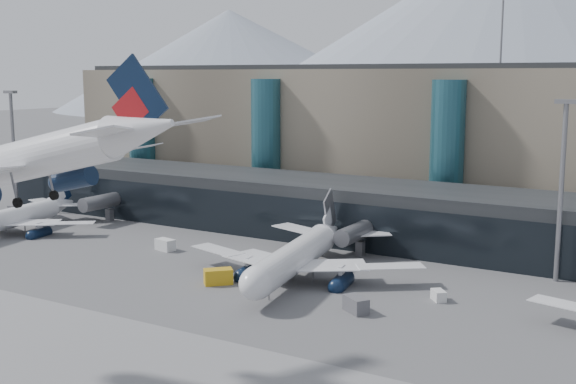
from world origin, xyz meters
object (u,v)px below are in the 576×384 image
(veh_c, at_px, (356,305))
(veh_b, at_px, (302,252))
(jet_parked_left, at_px, (23,210))
(veh_a, at_px, (165,245))
(lightmast_mid, at_px, (562,180))
(hero_jet, at_px, (44,148))
(veh_g, at_px, (439,295))
(lightmast_left, at_px, (13,144))
(jet_parked_mid, at_px, (302,244))
(veh_f, at_px, (16,209))
(veh_h, at_px, (218,277))

(veh_c, bearing_deg, veh_b, 166.67)
(jet_parked_left, relative_size, veh_a, 9.72)
(lightmast_mid, height_order, veh_c, lightmast_mid)
(hero_jet, bearing_deg, jet_parked_left, 138.36)
(veh_g, bearing_deg, lightmast_left, -138.06)
(jet_parked_mid, bearing_deg, jet_parked_left, 80.38)
(veh_b, relative_size, veh_c, 0.65)
(jet_parked_mid, height_order, veh_a, jet_parked_mid)
(hero_jet, bearing_deg, lightmast_left, 138.70)
(jet_parked_left, bearing_deg, jet_parked_mid, -99.29)
(lightmast_left, height_order, veh_c, lightmast_left)
(jet_parked_mid, relative_size, veh_f, 12.62)
(lightmast_left, bearing_deg, lightmast_mid, 1.56)
(hero_jet, height_order, veh_h, hero_jet)
(veh_f, bearing_deg, veh_b, -90.75)
(veh_c, relative_size, veh_h, 0.90)
(veh_f, bearing_deg, lightmast_left, 44.06)
(veh_c, xyz_separation_m, veh_g, (7.24, 9.63, -0.29))
(lightmast_left, distance_m, veh_b, 73.37)
(veh_a, distance_m, veh_c, 42.81)
(lightmast_left, xyz_separation_m, hero_jet, (76.40, -57.55, 8.12))
(veh_b, distance_m, veh_f, 70.30)
(jet_parked_left, relative_size, jet_parked_mid, 0.87)
(jet_parked_left, relative_size, veh_c, 9.27)
(jet_parked_mid, distance_m, veh_c, 18.34)
(jet_parked_left, xyz_separation_m, veh_c, (73.82, -11.10, -3.01))
(veh_c, height_order, veh_g, veh_c)
(lightmast_mid, bearing_deg, veh_c, -124.75)
(lightmast_left, height_order, jet_parked_mid, lightmast_left)
(lightmast_left, xyz_separation_m, lightmast_mid, (110.00, 3.00, 0.00))
(veh_b, bearing_deg, hero_jet, -165.42)
(jet_parked_mid, bearing_deg, veh_c, -138.77)
(lightmast_left, height_order, veh_g, lightmast_left)
(jet_parked_mid, xyz_separation_m, veh_h, (-7.75, -10.13, -3.53))
(veh_a, relative_size, veh_b, 1.47)
(hero_jet, relative_size, veh_a, 9.62)
(veh_b, bearing_deg, veh_f, 98.90)
(lightmast_mid, height_order, veh_h, lightmast_mid)
(veh_b, distance_m, veh_c, 28.38)
(lightmast_left, distance_m, veh_c, 95.41)
(veh_b, distance_m, veh_g, 28.86)
(veh_c, bearing_deg, veh_a, -163.57)
(lightmast_mid, xyz_separation_m, veh_a, (-59.51, -14.21, -13.47))
(veh_b, relative_size, veh_f, 0.77)
(jet_parked_left, height_order, veh_c, jet_parked_left)
(veh_b, xyz_separation_m, veh_f, (-70.29, 1.30, 0.17))
(lightmast_left, bearing_deg, jet_parked_mid, -9.16)
(veh_a, bearing_deg, veh_b, 32.57)
(lightmast_left, height_order, veh_b, lightmast_left)
(lightmast_left, relative_size, lightmast_mid, 1.00)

